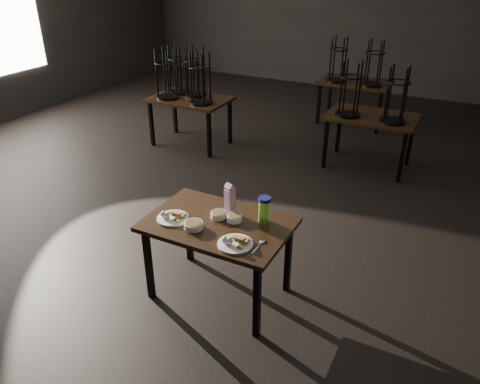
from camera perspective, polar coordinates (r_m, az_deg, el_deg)
The scene contains 13 objects.
room at distance 4.96m, azimuth -3.60°, elevation 22.34°, with size 12.00×12.04×3.22m.
main_table at distance 3.96m, azimuth -2.67°, elevation -4.69°, with size 1.20×0.80×0.75m.
plate_left at distance 3.98m, azimuth -8.26°, elevation -3.00°, with size 0.27×0.27×0.09m.
plate_right at distance 3.62m, azimuth -0.64°, elevation -6.15°, with size 0.28×0.28×0.09m.
bowl_near at distance 3.97m, azimuth -2.63°, elevation -2.76°, with size 0.13×0.13×0.05m.
bowl_far at distance 3.92m, azimuth -0.68°, elevation -3.15°, with size 0.13×0.13×0.05m.
bowl_big at distance 3.84m, azimuth -5.70°, elevation -4.02°, with size 0.16×0.16×0.05m.
juice_carton at distance 3.97m, azimuth -1.26°, elevation -0.95°, with size 0.09×0.09×0.29m.
water_bottle at distance 3.86m, azimuth 2.99°, elevation -2.16°, with size 0.14×0.14×0.23m.
spoon at distance 3.65m, azimuth 2.65°, elevation -6.15°, with size 0.05×0.22×0.01m.
bg_table_left at distance 7.31m, azimuth -6.35°, elevation 11.73°, with size 1.20×0.80×1.48m.
bg_table_right at distance 6.68m, azimuth 15.72°, elevation 8.89°, with size 1.20×0.80×1.48m.
bg_table_far at distance 8.44m, azimuth 13.85°, elevation 12.94°, with size 1.20×0.80×1.48m.
Camera 1 is at (2.46, -4.25, 2.79)m, focal length 35.00 mm.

